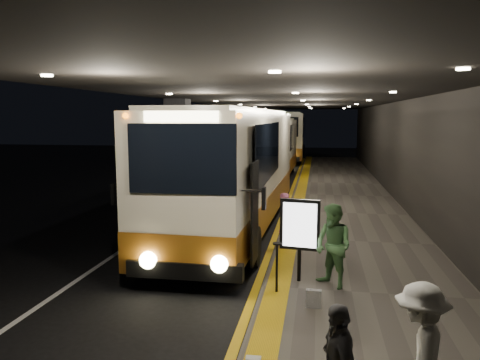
% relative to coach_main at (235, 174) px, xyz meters
% --- Properties ---
extents(ground, '(90.00, 90.00, 0.00)m').
position_rel_coach_main_xyz_m(ground, '(-0.92, -2.45, -1.86)').
color(ground, black).
extents(lane_line_white, '(0.12, 50.00, 0.01)m').
position_rel_coach_main_xyz_m(lane_line_white, '(-2.72, 2.55, -1.85)').
color(lane_line_white, silver).
rests_on(lane_line_white, ground).
extents(kerb_stripe_yellow, '(0.18, 50.00, 0.01)m').
position_rel_coach_main_xyz_m(kerb_stripe_yellow, '(1.43, 2.55, -1.85)').
color(kerb_stripe_yellow, gold).
rests_on(kerb_stripe_yellow, ground).
extents(sidewalk, '(4.50, 50.00, 0.15)m').
position_rel_coach_main_xyz_m(sidewalk, '(3.83, 2.55, -1.78)').
color(sidewalk, '#514C44').
rests_on(sidewalk, ground).
extents(tactile_strip, '(0.50, 50.00, 0.01)m').
position_rel_coach_main_xyz_m(tactile_strip, '(1.93, 2.55, -1.70)').
color(tactile_strip, gold).
rests_on(tactile_strip, sidewalk).
extents(terminal_wall, '(0.10, 50.00, 6.00)m').
position_rel_coach_main_xyz_m(terminal_wall, '(6.08, 2.55, 1.14)').
color(terminal_wall, black).
rests_on(terminal_wall, ground).
extents(support_columns, '(0.80, 24.80, 4.40)m').
position_rel_coach_main_xyz_m(support_columns, '(-2.42, 1.55, 0.34)').
color(support_columns, black).
rests_on(support_columns, ground).
extents(canopy, '(9.00, 50.00, 0.40)m').
position_rel_coach_main_xyz_m(canopy, '(1.58, 2.55, 2.74)').
color(canopy, black).
rests_on(canopy, support_columns).
extents(coach_main, '(2.90, 12.50, 3.87)m').
position_rel_coach_main_xyz_m(coach_main, '(0.00, 0.00, 0.00)').
color(coach_main, beige).
rests_on(coach_main, ground).
extents(coach_second, '(2.51, 11.28, 3.53)m').
position_rel_coach_main_xyz_m(coach_second, '(-0.08, 12.87, -0.16)').
color(coach_second, beige).
rests_on(coach_second, ground).
extents(coach_third, '(2.96, 12.75, 3.99)m').
position_rel_coach_main_xyz_m(coach_third, '(0.06, 26.41, 0.06)').
color(coach_third, beige).
rests_on(coach_third, ground).
extents(passenger_boarding, '(0.49, 0.63, 1.53)m').
position_rel_coach_main_xyz_m(passenger_boarding, '(1.88, -2.49, -0.95)').
color(passenger_boarding, '#BA5782').
rests_on(passenger_boarding, sidewalk).
extents(passenger_waiting_green, '(0.99, 1.00, 1.79)m').
position_rel_coach_main_xyz_m(passenger_waiting_green, '(3.07, -5.40, -0.82)').
color(passenger_waiting_green, '#457541').
rests_on(passenger_waiting_green, sidewalk).
extents(passenger_waiting_white, '(0.82, 1.20, 1.70)m').
position_rel_coach_main_xyz_m(passenger_waiting_white, '(3.94, -9.74, -0.86)').
color(passenger_waiting_white, silver).
rests_on(passenger_waiting_white, sidewalk).
extents(bag_polka, '(0.29, 0.14, 0.35)m').
position_rel_coach_main_xyz_m(bag_polka, '(2.69, -6.57, -1.54)').
color(bag_polka, black).
rests_on(bag_polka, sidewalk).
extents(info_sign, '(0.87, 0.24, 1.83)m').
position_rel_coach_main_xyz_m(info_sign, '(2.35, -5.16, -0.47)').
color(info_sign, black).
rests_on(info_sign, sidewalk).
extents(stanchion_post, '(0.05, 0.05, 1.03)m').
position_rel_coach_main_xyz_m(stanchion_post, '(1.92, -5.91, -1.19)').
color(stanchion_post, black).
rests_on(stanchion_post, sidewalk).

